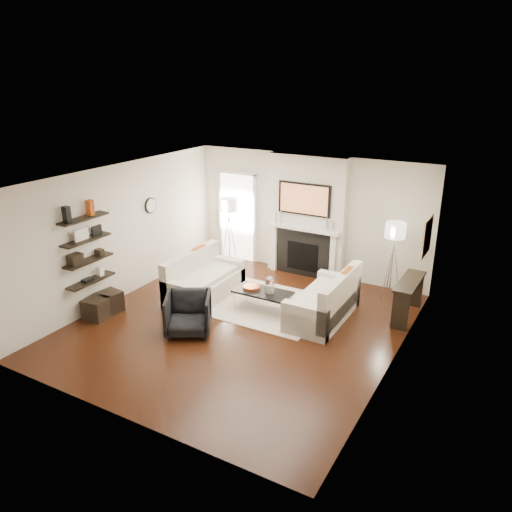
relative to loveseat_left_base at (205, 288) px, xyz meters
The scene contains 71 objects.
room_envelope 1.82m from the loveseat_left_base, 28.79° to the right, with size 6.00×6.00×6.00m.
chimney_breast 2.77m from the loveseat_left_base, 60.50° to the left, with size 1.80×0.25×2.70m, color silver.
fireplace_surround 2.42m from the loveseat_left_base, 58.92° to the left, with size 1.30×0.02×1.04m, color black.
firebox 2.41m from the loveseat_left_base, 58.86° to the left, with size 0.75×0.02×0.65m, color black.
mantel_pilaster_l 2.12m from the loveseat_left_base, 75.60° to the left, with size 0.12×0.08×1.10m, color white.
mantel_pilaster_r 2.84m from the loveseat_left_base, 45.97° to the left, with size 0.12×0.08×1.10m, color white.
mantel_shelf 2.53m from the loveseat_left_base, 58.29° to the left, with size 1.70×0.18×0.07m, color white.
tv_body 2.85m from the loveseat_left_base, 58.61° to the left, with size 1.20×0.06×0.70m, color black.
tv_screen 2.83m from the loveseat_left_base, 58.20° to the left, with size 1.10×0.01×0.62m, color #BF723F.
candlestick_l_tall 2.40m from the loveseat_left_base, 71.11° to the left, with size 0.04×0.04×0.30m, color silver.
candlestick_l_short 2.35m from the loveseat_left_base, 74.48° to the left, with size 0.04×0.04×0.24m, color silver.
candlestick_r_tall 2.91m from the loveseat_left_base, 48.42° to the left, with size 0.04×0.04×0.30m, color silver.
candlestick_r_short 2.98m from the loveseat_left_base, 46.42° to the left, with size 0.04×0.04×0.24m, color silver.
hallway_panel 2.52m from the loveseat_left_base, 104.85° to the left, with size 0.90×0.02×2.10m, color white.
door_trim_l 2.66m from the loveseat_left_base, 115.55° to the left, with size 0.06×0.06×2.16m, color white.
door_trim_r 2.43m from the loveseat_left_base, 93.25° to the left, with size 0.06×0.06×2.16m, color white.
door_trim_top 3.04m from the loveseat_left_base, 104.97° to the left, with size 1.02×0.06×0.06m, color white.
rug 1.17m from the loveseat_left_base, 14.55° to the left, with size 2.60×2.00×0.01m, color beige.
loveseat_left_base is the anchor object (origin of this frame).
loveseat_left_back 0.46m from the loveseat_left_base, behind, with size 0.18×1.80×0.80m, color beige.
loveseat_left_arm_n 0.81m from the loveseat_left_base, 90.00° to the right, with size 0.85×0.18×0.60m, color beige.
loveseat_left_arm_s 0.81m from the loveseat_left_base, 90.00° to the left, with size 0.85×0.18×0.60m, color beige.
loveseat_left_cushion 0.26m from the loveseat_left_base, ahead, with size 0.63×1.44×0.10m, color beige.
pillow_left_orange 0.69m from the loveseat_left_base, 138.15° to the left, with size 0.10×0.42×0.42m, color #973D12.
pillow_left_charcoal 0.68m from the loveseat_left_base, 138.15° to the right, with size 0.10×0.40×0.40m, color black.
loveseat_right_base 2.46m from the loveseat_left_base, ahead, with size 0.85×1.80×0.42m, color beige.
loveseat_right_back 2.82m from the loveseat_left_base, ahead, with size 0.18×1.80×0.80m, color beige.
loveseat_right_arm_n 2.50m from the loveseat_left_base, 11.55° to the right, with size 0.85×0.18×0.60m, color beige.
loveseat_right_arm_s 2.69m from the loveseat_left_base, 24.61° to the left, with size 0.85×0.18×0.60m, color beige.
loveseat_right_cushion 2.43m from the loveseat_left_base, ahead, with size 0.63×1.44×0.10m, color beige.
pillow_right_orange 2.89m from the loveseat_left_base, 12.38° to the left, with size 0.10×0.42×0.42m, color #973D12.
pillow_right_charcoal 2.83m from the loveseat_left_base, ahead, with size 0.10×0.40×0.40m, color black.
coffee_table 1.34m from the loveseat_left_base, ahead, with size 1.10×0.55×0.04m, color black.
coffee_leg_nw 0.86m from the loveseat_left_base, 13.58° to the right, with size 0.02×0.02×0.38m, color silver.
coffee_leg_ne 1.84m from the loveseat_left_base, ahead, with size 0.02×0.02×0.38m, color silver.
coffee_leg_sw 0.86m from the loveseat_left_base, 16.06° to the left, with size 0.02×0.02×0.38m, color silver.
coffee_leg_se 1.85m from the loveseat_left_base, ahead, with size 0.02×0.02×0.38m, color silver.
hurricane_glass 1.52m from the loveseat_left_base, ahead, with size 0.18×0.18×0.31m, color white.
hurricane_candle 1.51m from the loveseat_left_base, ahead, with size 0.11×0.11×0.17m, color white.
copper_bowl 1.11m from the loveseat_left_base, ahead, with size 0.32×0.32×0.05m, color #B1421D.
armchair 1.48m from the loveseat_left_base, 66.41° to the right, with size 0.77×0.72×0.79m, color black.
lamp_left_post 2.03m from the loveseat_left_base, 107.78° to the left, with size 0.02×0.02×1.20m, color silver.
lamp_left_shade 2.35m from the loveseat_left_base, 107.78° to the left, with size 0.40×0.40×0.30m, color white.
lamp_left_leg_a 2.00m from the loveseat_left_base, 104.72° to the left, with size 0.02×0.02×1.25m, color silver.
lamp_left_leg_b 2.14m from the loveseat_left_base, 108.41° to the left, with size 0.02×0.02×1.25m, color silver.
lamp_left_leg_c 1.96m from the loveseat_left_base, 110.20° to the left, with size 0.02×0.02×1.25m, color silver.
lamp_right_post 3.78m from the loveseat_left_base, 29.00° to the left, with size 0.02×0.02×1.20m, color silver.
lamp_right_shade 3.96m from the loveseat_left_base, 29.00° to the left, with size 0.40×0.40×0.30m, color white.
lamp_right_leg_a 3.88m from the loveseat_left_base, 28.21° to the left, with size 0.02×0.02×1.25m, color silver.
lamp_right_leg_b 3.78m from the loveseat_left_base, 30.67° to the left, with size 0.02×0.02×1.25m, color silver.
lamp_right_leg_c 3.69m from the loveseat_left_base, 28.11° to the left, with size 0.02×0.02×1.25m, color silver.
console_top 4.01m from the loveseat_left_base, 16.36° to the left, with size 0.35×1.20×0.04m, color black.
console_leg_n 3.86m from the loveseat_left_base, ahead, with size 0.30×0.04×0.71m, color black.
console_leg_s 4.16m from the loveseat_left_base, 23.65° to the left, with size 0.30×0.04×0.71m, color black.
wall_art 4.41m from the loveseat_left_base, 19.01° to the left, with size 0.03×0.70×0.70m, color tan.
shelf_bottom 2.23m from the loveseat_left_base, 129.36° to the right, with size 0.25×1.00×0.04m, color black.
shelf_lower 2.35m from the loveseat_left_base, 129.36° to the right, with size 0.25×1.00×0.04m, color black.
shelf_upper 2.53m from the loveseat_left_base, 129.36° to the right, with size 0.25×1.00×0.04m, color black.
shelf_top 2.75m from the loveseat_left_base, 129.36° to the right, with size 0.25×1.00×0.04m, color black.
decor_magfile_a 3.07m from the loveseat_left_base, 124.22° to the right, with size 0.12×0.10×0.28m, color black.
decor_magfile_b 2.75m from the loveseat_left_base, 132.51° to the right, with size 0.12×0.10×0.28m, color #973D12.
decor_frame_a 2.66m from the loveseat_left_base, 127.88° to the right, with size 0.04×0.30×0.22m, color white.
decor_frame_b 2.42m from the loveseat_left_base, 134.30° to the right, with size 0.04×0.22×0.18m, color black.
decor_wine_rack 2.61m from the loveseat_left_base, 124.93° to the right, with size 0.18×0.25×0.20m, color black.
decor_box_small 2.20m from the loveseat_left_base, 134.43° to the right, with size 0.15×0.12×0.12m, color black.
decor_books 2.30m from the loveseat_left_base, 128.07° to the right, with size 0.14×0.20×0.05m, color black.
decor_box_tall 2.08m from the loveseat_left_base, 133.73° to the right, with size 0.10×0.10×0.18m, color white.
clock_rim 2.12m from the loveseat_left_base, behind, with size 0.34×0.34×0.04m, color black.
clock_face 2.10m from the loveseat_left_base, behind, with size 0.29×0.29×0.01m, color white.
ottoman_near 1.88m from the loveseat_left_base, 130.72° to the right, with size 0.40×0.40×0.40m, color black.
ottoman_far 2.16m from the loveseat_left_base, 124.69° to the right, with size 0.40×0.40×0.40m, color black.
Camera 1 is at (4.25, -6.92, 4.33)m, focal length 35.00 mm.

